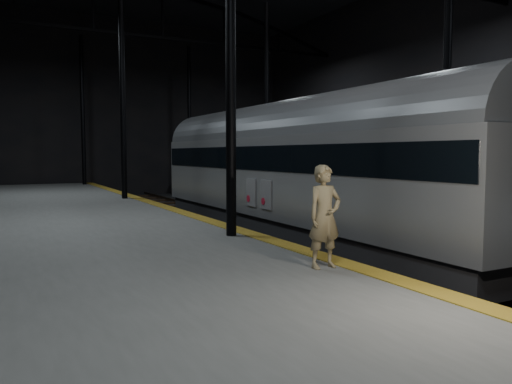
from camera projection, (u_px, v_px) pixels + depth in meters
ground at (280, 239)px, 18.15m from camera, size 44.00×44.00×0.00m
platform_left at (60, 242)px, 14.66m from camera, size 9.00×43.80×1.00m
platform_right at (430, 214)px, 21.56m from camera, size 9.00×43.80×1.00m
tactile_strip at (196, 217)px, 16.58m from camera, size 0.50×43.80×0.01m
track at (280, 237)px, 18.15m from camera, size 2.40×43.00×0.24m
train at (287, 165)px, 17.53m from camera, size 2.72×18.10×4.84m
woman at (325, 217)px, 9.10m from camera, size 0.70×0.46×1.89m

